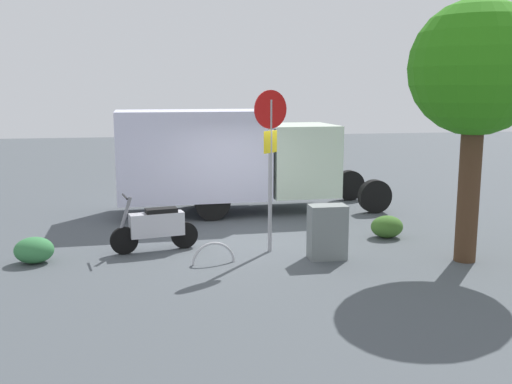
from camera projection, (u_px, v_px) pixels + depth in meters
name	position (u px, v px, depth m)	size (l,w,h in m)	color
ground_plane	(249.00, 240.00, 12.84)	(60.00, 60.00, 0.00)	#474D53
box_truck_near	(229.00, 155.00, 15.61)	(7.28, 2.36, 2.75)	black
motorcycle	(156.00, 226.00, 11.91)	(1.80, 0.65, 1.20)	black
stop_sign	(270.00, 145.00, 11.58)	(0.71, 0.33, 3.28)	#9E9EA3
street_tree	(476.00, 71.00, 10.68)	(2.50, 2.50, 4.93)	#47301E
utility_cabinet	(327.00, 232.00, 11.36)	(0.73, 0.43, 1.07)	slate
bike_rack_hoop	(214.00, 263.00, 11.12)	(0.85, 0.85, 0.05)	#B7B7BC
shrub_near_sign	(387.00, 227.00, 13.04)	(0.73, 0.60, 0.50)	#3C6927
shrub_mid_verge	(34.00, 250.00, 11.11)	(0.74, 0.61, 0.51)	#367B43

